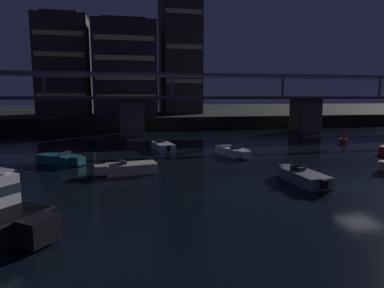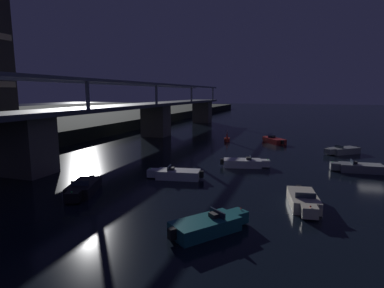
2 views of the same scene
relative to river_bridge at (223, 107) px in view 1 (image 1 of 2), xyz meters
The scene contains 13 objects.
ground_plane 32.68m from the river_bridge, 90.00° to the right, with size 400.00×400.00×0.00m, color black.
far_riverbank 48.11m from the river_bridge, 90.00° to the left, with size 240.00×80.00×2.20m, color black.
river_bridge is the anchor object (origin of this frame).
tower_west_low 35.45m from the river_bridge, 142.39° to the left, with size 9.98×8.41×20.04m.
tower_west_tall 25.29m from the river_bridge, 128.74° to the left, with size 12.02×11.36×18.70m.
tower_central 28.19m from the river_bridge, 97.88° to the left, with size 8.02×13.00×34.93m.
speedboat_near_center 18.58m from the river_bridge, 128.96° to the right, with size 2.42×5.23×1.16m.
speedboat_near_right 20.22m from the river_bridge, 153.65° to the right, with size 5.11×3.02×1.16m.
speedboat_mid_left 29.73m from the river_bridge, 121.35° to the right, with size 5.23×2.36×1.16m.
speedboat_mid_center 29.57m from the river_bridge, 136.89° to the right, with size 4.65×4.05×1.16m.
speedboat_far_left 30.89m from the river_bridge, 96.05° to the right, with size 2.03×5.22×1.16m.
speedboat_far_right 20.26m from the river_bridge, 103.75° to the right, with size 2.62×5.21×1.16m.
channel_buoy 18.67m from the river_bridge, 48.68° to the right, with size 0.90×0.90×1.76m.
Camera 1 is at (-15.52, -19.01, 6.17)m, focal length 31.04 mm.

